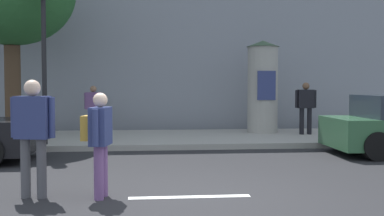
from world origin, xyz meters
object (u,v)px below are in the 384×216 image
traffic_light (43,26)px  pedestrian_with_bag (34,127)px  poster_column (263,86)px  pedestrian_in_red_top (306,104)px  pedestrian_in_dark_shirt (99,136)px  pedestrian_with_backpack (94,106)px

traffic_light → pedestrian_with_bag: (0.93, -5.06, -2.07)m
poster_column → pedestrian_in_red_top: size_ratio=1.84×
pedestrian_with_bag → pedestrian_in_red_top: pedestrian_in_red_top is taller
poster_column → pedestrian_in_red_top: bearing=-33.3°
traffic_light → pedestrian_in_dark_shirt: (1.88, -5.17, -2.20)m
traffic_light → pedestrian_with_backpack: traffic_light is taller
poster_column → pedestrian_in_red_top: (1.15, -0.76, -0.55)m
poster_column → traffic_light: bearing=-157.3°
pedestrian_with_backpack → pedestrian_in_red_top: 6.52m
traffic_light → pedestrian_in_dark_shirt: 5.92m
pedestrian_in_dark_shirt → pedestrian_in_red_top: size_ratio=0.97×
pedestrian_in_red_top → pedestrian_with_backpack: bearing=172.4°
poster_column → pedestrian_with_backpack: poster_column is taller
pedestrian_with_bag → traffic_light: bearing=100.4°
pedestrian_with_backpack → pedestrian_in_red_top: size_ratio=0.94×
traffic_light → pedestrian_in_dark_shirt: size_ratio=2.87×
pedestrian_with_bag → pedestrian_in_dark_shirt: bearing=-6.4°
pedestrian_with_backpack → traffic_light: bearing=-108.9°
pedestrian_with_backpack → pedestrian_in_red_top: (6.47, -0.86, 0.07)m
poster_column → pedestrian_with_backpack: (-5.31, 0.10, -0.62)m
pedestrian_in_dark_shirt → pedestrian_in_red_top: (5.51, 7.01, 0.16)m
poster_column → pedestrian_in_dark_shirt: poster_column is taller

